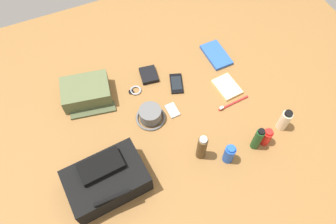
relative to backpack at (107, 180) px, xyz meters
name	(u,v)px	position (x,y,z in m)	size (l,w,h in m)	color
ground_plane	(168,117)	(-0.40, -0.23, -0.08)	(2.64, 2.02, 0.02)	brown
backpack	(107,180)	(0.00, 0.00, 0.00)	(0.36, 0.26, 0.15)	black
toiletry_pouch	(86,92)	(-0.05, -0.51, -0.02)	(0.28, 0.26, 0.09)	#56603D
bucket_hat	(150,115)	(-0.31, -0.25, -0.03)	(0.15, 0.15, 0.08)	#5E5E5E
lotion_bottle	(284,120)	(-0.90, 0.06, 0.00)	(0.05, 0.05, 0.13)	beige
sunscreen_spray	(266,137)	(-0.77, 0.10, -0.02)	(0.05, 0.05, 0.11)	red
shampoo_bottle	(258,139)	(-0.72, 0.10, 0.01)	(0.04, 0.04, 0.16)	#19471E
deodorant_spray	(229,154)	(-0.56, 0.11, -0.01)	(0.05, 0.05, 0.12)	blue
cologne_bottle	(202,148)	(-0.45, 0.04, 0.02)	(0.05, 0.05, 0.17)	#473319
paperback_novel	(216,55)	(-0.82, -0.49, -0.06)	(0.12, 0.20, 0.02)	blue
cell_phone	(176,84)	(-0.52, -0.40, -0.06)	(0.10, 0.15, 0.01)	black
media_player	(172,110)	(-0.43, -0.25, -0.06)	(0.06, 0.09, 0.01)	#B7B7BC
wristwatch	(135,91)	(-0.30, -0.44, -0.06)	(0.07, 0.06, 0.01)	#99999E
toothbrush	(232,104)	(-0.74, -0.16, -0.06)	(0.19, 0.03, 0.02)	red
wallet	(149,75)	(-0.40, -0.51, -0.05)	(0.09, 0.11, 0.02)	black
notepad	(227,87)	(-0.77, -0.26, -0.06)	(0.11, 0.15, 0.02)	beige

